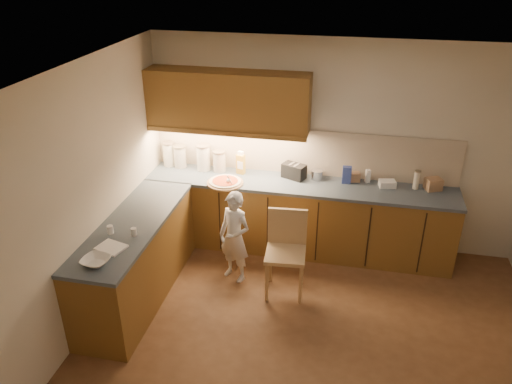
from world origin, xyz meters
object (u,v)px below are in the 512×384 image
(pizza_on_board, at_px, (225,182))
(toaster, at_px, (294,171))
(wooden_chair, at_px, (286,246))
(child, at_px, (235,237))
(oil_jug, at_px, (241,163))

(pizza_on_board, xyz_separation_m, toaster, (0.78, 0.33, 0.07))
(pizza_on_board, distance_m, wooden_chair, 1.14)
(pizza_on_board, bearing_deg, wooden_chair, -37.36)
(child, relative_size, oil_jug, 3.71)
(child, xyz_separation_m, wooden_chair, (0.60, -0.07, 0.00))
(wooden_chair, bearing_deg, pizza_on_board, 138.02)
(pizza_on_board, bearing_deg, child, -66.21)
(wooden_chair, relative_size, oil_jug, 3.23)
(child, height_order, wooden_chair, child)
(pizza_on_board, distance_m, toaster, 0.86)
(pizza_on_board, bearing_deg, toaster, 23.12)
(pizza_on_board, height_order, toaster, toaster)
(pizza_on_board, height_order, oil_jug, oil_jug)
(child, height_order, toaster, toaster)
(oil_jug, distance_m, toaster, 0.67)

